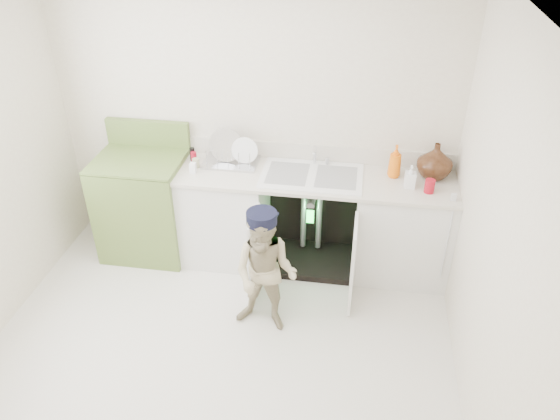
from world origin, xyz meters
name	(u,v)px	position (x,y,z in m)	size (l,w,h in m)	color
ground	(219,350)	(0.00, 0.00, 0.00)	(3.50, 3.50, 0.00)	beige
room_shell	(207,211)	(0.00, 0.00, 1.25)	(6.00, 5.50, 1.26)	silver
counter_run	(313,218)	(0.58, 1.21, 0.47)	(2.44, 1.02, 1.20)	silver
avocado_stove	(145,204)	(-0.97, 1.18, 0.49)	(0.77, 0.65, 1.19)	olive
repair_worker	(265,273)	(0.31, 0.33, 0.53)	(0.58, 0.77, 1.05)	#C2AE8B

